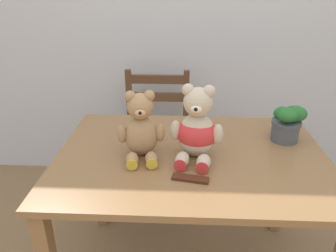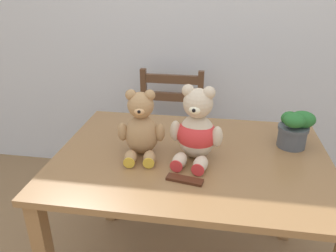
{
  "view_description": "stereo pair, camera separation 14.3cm",
  "coord_description": "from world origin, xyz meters",
  "px_view_note": "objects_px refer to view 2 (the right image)",
  "views": [
    {
      "loc": [
        -0.04,
        -0.88,
        1.51
      ],
      "look_at": [
        -0.11,
        0.42,
        0.91
      ],
      "focal_mm": 35.0,
      "sensor_mm": 36.0,
      "label": 1
    },
    {
      "loc": [
        0.1,
        -0.86,
        1.51
      ],
      "look_at": [
        -0.11,
        0.42,
        0.91
      ],
      "focal_mm": 35.0,
      "sensor_mm": 36.0,
      "label": 2
    }
  ],
  "objects_px": {
    "teddy_bear_left": "(141,128)",
    "chocolate_bar": "(185,180)",
    "potted_plant": "(295,128)",
    "wooden_chair_behind": "(169,135)",
    "teddy_bear_right": "(197,131)"
  },
  "relations": [
    {
      "from": "teddy_bear_left",
      "to": "wooden_chair_behind",
      "type": "bearing_deg",
      "value": -97.07
    },
    {
      "from": "wooden_chair_behind",
      "to": "chocolate_bar",
      "type": "distance_m",
      "value": 1.06
    },
    {
      "from": "teddy_bear_left",
      "to": "chocolate_bar",
      "type": "relative_size",
      "value": 2.06
    },
    {
      "from": "wooden_chair_behind",
      "to": "teddy_bear_right",
      "type": "xyz_separation_m",
      "value": [
        0.25,
        -0.8,
        0.43
      ]
    },
    {
      "from": "chocolate_bar",
      "to": "wooden_chair_behind",
      "type": "bearing_deg",
      "value": 102.43
    },
    {
      "from": "teddy_bear_right",
      "to": "potted_plant",
      "type": "height_order",
      "value": "teddy_bear_right"
    },
    {
      "from": "teddy_bear_left",
      "to": "teddy_bear_right",
      "type": "xyz_separation_m",
      "value": [
        0.24,
        0.0,
        0.0
      ]
    },
    {
      "from": "potted_plant",
      "to": "teddy_bear_left",
      "type": "bearing_deg",
      "value": -165.07
    },
    {
      "from": "wooden_chair_behind",
      "to": "teddy_bear_right",
      "type": "distance_m",
      "value": 0.94
    },
    {
      "from": "wooden_chair_behind",
      "to": "teddy_bear_left",
      "type": "height_order",
      "value": "teddy_bear_left"
    },
    {
      "from": "wooden_chair_behind",
      "to": "teddy_bear_left",
      "type": "bearing_deg",
      "value": 90.08
    },
    {
      "from": "wooden_chair_behind",
      "to": "teddy_bear_right",
      "type": "relative_size",
      "value": 2.73
    },
    {
      "from": "chocolate_bar",
      "to": "potted_plant",
      "type": "bearing_deg",
      "value": 38.3
    },
    {
      "from": "teddy_bear_left",
      "to": "potted_plant",
      "type": "height_order",
      "value": "teddy_bear_left"
    },
    {
      "from": "teddy_bear_left",
      "to": "chocolate_bar",
      "type": "distance_m",
      "value": 0.31
    }
  ]
}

